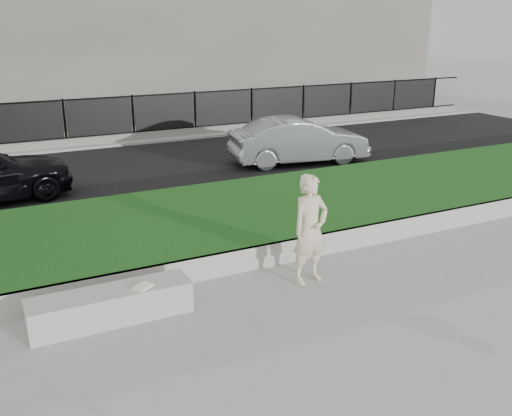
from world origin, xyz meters
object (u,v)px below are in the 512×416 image
book (143,287)px  car_silver (299,141)px  stone_bench (111,305)px  man (310,229)px

book → car_silver: bearing=12.1°
book → stone_bench: bearing=131.8°
man → book: 2.71m
man → book: bearing=172.3°
stone_bench → car_silver: size_ratio=0.56×
stone_bench → book: 0.51m
stone_bench → man: size_ratio=1.26×
book → car_silver: 9.34m
man → book: (-2.67, 0.04, -0.41)m
stone_bench → car_silver: (6.92, 6.60, 0.46)m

